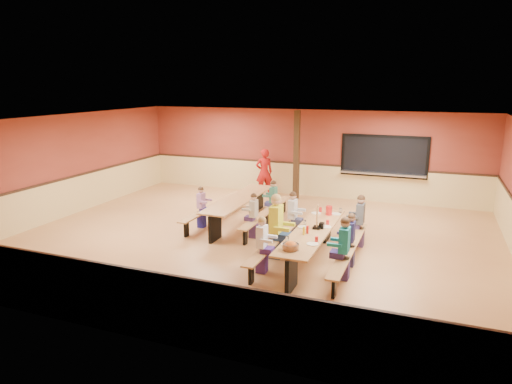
% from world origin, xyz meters
% --- Properties ---
extents(ground, '(12.00, 12.00, 0.00)m').
position_xyz_m(ground, '(0.00, 0.00, 0.00)').
color(ground, '#A26A3D').
rests_on(ground, ground).
extents(room_envelope, '(12.04, 10.04, 3.02)m').
position_xyz_m(room_envelope, '(0.00, 0.00, 0.69)').
color(room_envelope, maroon).
rests_on(room_envelope, ground).
extents(kitchen_pass_through, '(2.78, 0.28, 1.38)m').
position_xyz_m(kitchen_pass_through, '(2.60, 4.96, 1.49)').
color(kitchen_pass_through, black).
rests_on(kitchen_pass_through, ground).
extents(structural_post, '(0.18, 0.18, 3.00)m').
position_xyz_m(structural_post, '(-0.20, 4.40, 1.50)').
color(structural_post, black).
rests_on(structural_post, ground).
extents(cafeteria_table_main, '(1.91, 3.70, 0.74)m').
position_xyz_m(cafeteria_table_main, '(1.74, -0.96, 0.53)').
color(cafeteria_table_main, '#AD7A45').
rests_on(cafeteria_table_main, ground).
extents(cafeteria_table_second, '(1.91, 3.70, 0.74)m').
position_xyz_m(cafeteria_table_second, '(-0.88, 1.08, 0.53)').
color(cafeteria_table_second, '#AD7A45').
rests_on(cafeteria_table_second, ground).
extents(seated_child_white_left, '(0.36, 0.30, 1.20)m').
position_xyz_m(seated_child_white_left, '(0.91, -1.90, 0.60)').
color(seated_child_white_left, white).
rests_on(seated_child_white_left, ground).
extents(seated_adult_yellow, '(0.49, 0.40, 1.46)m').
position_xyz_m(seated_adult_yellow, '(0.91, -1.01, 0.73)').
color(seated_adult_yellow, yellow).
rests_on(seated_adult_yellow, ground).
extents(seated_child_grey_left, '(0.38, 0.31, 1.23)m').
position_xyz_m(seated_child_grey_left, '(0.91, 0.30, 0.61)').
color(seated_child_grey_left, silver).
rests_on(seated_child_grey_left, ground).
extents(seated_child_teal_right, '(0.40, 0.33, 1.28)m').
position_xyz_m(seated_child_teal_right, '(2.56, -1.62, 0.64)').
color(seated_child_teal_right, teal).
rests_on(seated_child_teal_right, ground).
extents(seated_child_navy_right, '(0.35, 0.28, 1.16)m').
position_xyz_m(seated_child_navy_right, '(2.56, -0.88, 0.58)').
color(seated_child_navy_right, '#1F1F51').
rests_on(seated_child_navy_right, ground).
extents(seated_child_char_right, '(0.39, 0.32, 1.26)m').
position_xyz_m(seated_child_char_right, '(2.56, 0.44, 0.63)').
color(seated_child_char_right, '#42454B').
rests_on(seated_child_char_right, ground).
extents(seated_child_purple_sec, '(0.33, 0.27, 1.13)m').
position_xyz_m(seated_child_purple_sec, '(-1.71, 0.37, 0.56)').
color(seated_child_purple_sec, '#9E6896').
rests_on(seated_child_purple_sec, ground).
extents(seated_child_green_sec, '(0.35, 0.29, 1.17)m').
position_xyz_m(seated_child_green_sec, '(-0.06, 1.62, 0.59)').
color(seated_child_green_sec, '#32715B').
rests_on(seated_child_green_sec, ground).
extents(seated_child_tan_sec, '(0.34, 0.28, 1.15)m').
position_xyz_m(seated_child_tan_sec, '(-0.06, 0.10, 0.58)').
color(seated_child_tan_sec, '#AFA38C').
rests_on(seated_child_tan_sec, ground).
extents(standing_woman, '(0.72, 0.67, 1.66)m').
position_xyz_m(standing_woman, '(-1.37, 4.43, 0.83)').
color(standing_woman, '#A01412').
rests_on(standing_woman, ground).
extents(punch_pitcher, '(0.16, 0.16, 0.22)m').
position_xyz_m(punch_pitcher, '(1.82, 0.32, 0.85)').
color(punch_pitcher, red).
rests_on(punch_pitcher, cafeteria_table_main).
extents(chip_bowl, '(0.32, 0.32, 0.15)m').
position_xyz_m(chip_bowl, '(1.65, -2.30, 0.81)').
color(chip_bowl, orange).
rests_on(chip_bowl, cafeteria_table_main).
extents(napkin_dispenser, '(0.10, 0.14, 0.13)m').
position_xyz_m(napkin_dispenser, '(1.90, -0.79, 0.80)').
color(napkin_dispenser, black).
rests_on(napkin_dispenser, cafeteria_table_main).
extents(condiment_mustard, '(0.06, 0.06, 0.17)m').
position_xyz_m(condiment_mustard, '(1.65, -1.34, 0.82)').
color(condiment_mustard, yellow).
rests_on(condiment_mustard, cafeteria_table_main).
extents(condiment_ketchup, '(0.06, 0.06, 0.17)m').
position_xyz_m(condiment_ketchup, '(1.70, -1.24, 0.82)').
color(condiment_ketchup, '#B2140F').
rests_on(condiment_ketchup, cafeteria_table_main).
extents(table_paddle, '(0.16, 0.16, 0.56)m').
position_xyz_m(table_paddle, '(1.81, -0.85, 0.88)').
color(table_paddle, black).
rests_on(table_paddle, cafeteria_table_main).
extents(place_settings, '(0.65, 3.30, 0.11)m').
position_xyz_m(place_settings, '(1.74, -0.96, 0.80)').
color(place_settings, beige).
rests_on(place_settings, cafeteria_table_main).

